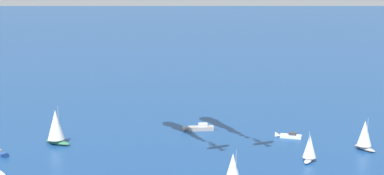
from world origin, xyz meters
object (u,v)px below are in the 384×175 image
motorboat_inshore (197,128)px  motorboat_offshore (287,136)px  sailboat_outer_ring_d (365,135)px  sailboat_trailing (233,171)px  motorboat_outer_ring_e (0,154)px  sailboat_outer_ring_a (310,148)px  sailboat_ahead (56,127)px

motorboat_inshore → motorboat_offshore: motorboat_inshore is taller
motorboat_inshore → sailboat_outer_ring_d: (-31.89, 42.15, 3.69)m
sailboat_trailing → motorboat_outer_ring_e: sailboat_trailing is taller
sailboat_trailing → sailboat_outer_ring_d: bearing=-172.0°
sailboat_trailing → sailboat_outer_ring_a: 30.60m
motorboat_inshore → sailboat_outer_ring_a: bearing=104.7°
motorboat_offshore → sailboat_trailing: size_ratio=0.73×
motorboat_offshore → sailboat_outer_ring_a: (9.33, 20.81, 3.25)m
motorboat_inshore → sailboat_ahead: 45.25m
sailboat_ahead → sailboat_outer_ring_a: bearing=138.1°
sailboat_outer_ring_a → motorboat_outer_ring_e: (72.34, -46.70, -3.37)m
sailboat_outer_ring_d → sailboat_ahead: bearing=-33.1°
motorboat_offshore → sailboat_outer_ring_a: bearing=65.8°
sailboat_trailing → sailboat_outer_ring_a: bearing=-166.5°
sailboat_outer_ring_a → motorboat_outer_ring_e: size_ratio=1.23×
motorboat_offshore → sailboat_trailing: sailboat_trailing is taller
sailboat_outer_ring_d → motorboat_outer_ring_e: bearing=-26.6°
motorboat_offshore → sailboat_outer_ring_d: (-11.51, 20.78, 3.85)m
motorboat_offshore → sailboat_ahead: (64.75, -28.95, 4.76)m
sailboat_ahead → motorboat_outer_ring_e: 17.87m
motorboat_inshore → motorboat_offshore: 29.53m
sailboat_ahead → sailboat_outer_ring_d: 91.05m
motorboat_offshore → sailboat_trailing: (39.08, 27.93, 3.98)m
motorboat_inshore → sailboat_outer_ring_a: sailboat_outer_ring_a is taller
motorboat_inshore → sailboat_outer_ring_a: 43.71m
motorboat_outer_ring_e → sailboat_trailing: bearing=128.4°
motorboat_offshore → motorboat_outer_ring_e: 85.68m
sailboat_trailing → motorboat_offshore: bearing=-144.4°
sailboat_ahead → sailboat_outer_ring_d: size_ratio=1.20×
motorboat_outer_ring_e → sailboat_outer_ring_d: bearing=153.4°
motorboat_inshore → sailboat_trailing: size_ratio=1.03×
motorboat_offshore → sailboat_outer_ring_d: bearing=119.0°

